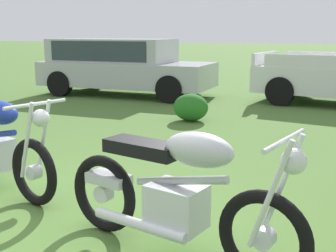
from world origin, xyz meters
The scene contains 4 objects.
ground_plane centered at (0.00, 0.00, 0.00)m, with size 120.00×120.00×0.00m, color #476B2D.
motorcycle_silver centered at (1.14, -0.31, 0.48)m, with size 1.99×0.80×1.02m.
car_silver centered at (-3.08, 7.13, 0.83)m, with size 4.42×1.88×1.43m.
shrub_low centered at (-0.30, 4.50, 0.25)m, with size 0.64×0.56×0.50m.
Camera 1 is at (2.14, -3.12, 1.61)m, focal length 47.14 mm.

